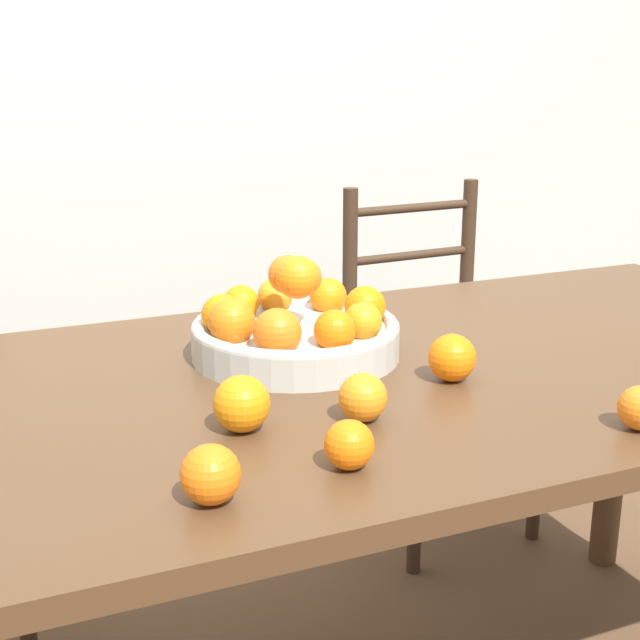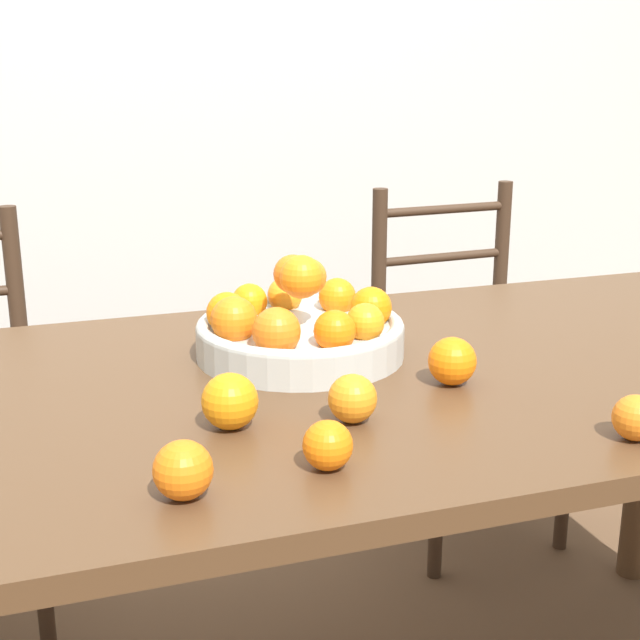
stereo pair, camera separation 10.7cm
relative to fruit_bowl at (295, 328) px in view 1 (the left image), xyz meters
name	(u,v)px [view 1 (the left image)]	position (x,y,z in m)	size (l,w,h in m)	color
wall_back	(140,43)	(0.06, 1.37, 0.48)	(8.00, 0.06, 2.60)	beige
dining_table	(353,425)	(0.06, -0.11, -0.14)	(1.96, 0.90, 0.77)	#4C331E
fruit_bowl	(295,328)	(0.00, 0.00, 0.00)	(0.35, 0.35, 0.18)	#B2B7B2
orange_loose_0	(242,404)	(-0.18, -0.26, -0.01)	(0.08, 0.08, 0.08)	orange
orange_loose_1	(452,358)	(0.19, -0.21, -0.01)	(0.08, 0.08, 0.08)	orange
orange_loose_2	(363,397)	(-0.01, -0.30, -0.02)	(0.07, 0.07, 0.07)	orange
orange_loose_4	(349,445)	(-0.09, -0.43, -0.02)	(0.06, 0.06, 0.06)	orange
orange_loose_5	(211,475)	(-0.28, -0.45, -0.02)	(0.07, 0.07, 0.07)	orange
chair_right	(435,363)	(0.65, 0.63, -0.36)	(0.44, 0.42, 0.93)	#382619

